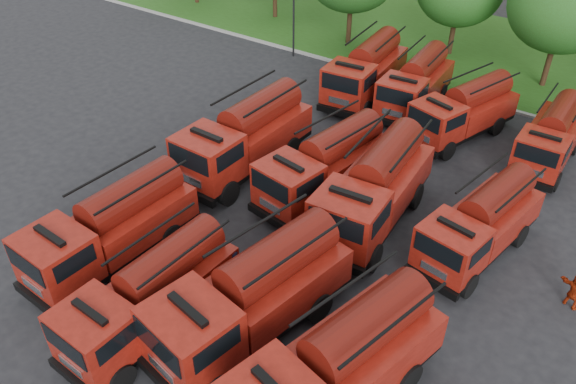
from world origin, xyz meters
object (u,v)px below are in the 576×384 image
fire_truck_4 (246,136)px  fire_truck_7 (481,223)px  fire_truck_11 (551,137)px  fire_truck_1 (151,294)px  fire_truck_2 (253,295)px  firefighter_5 (570,305)px  fire_truck_6 (375,188)px  firefighter_4 (234,289)px  firefighter_1 (145,353)px  fire_truck_3 (339,365)px  fire_truck_8 (366,70)px  fire_truck_10 (464,111)px  fire_truck_9 (416,83)px  fire_truck_5 (325,165)px  fire_truck_0 (112,227)px

fire_truck_4 → fire_truck_7: fire_truck_4 is taller
fire_truck_11 → fire_truck_1: bearing=-114.0°
fire_truck_2 → firefighter_5: (8.87, 7.82, -1.78)m
fire_truck_6 → firefighter_4: 7.40m
fire_truck_6 → firefighter_1: fire_truck_6 is taller
fire_truck_7 → fire_truck_11: size_ratio=1.06×
fire_truck_3 → fire_truck_8: fire_truck_8 is taller
fire_truck_10 → firefighter_4: fire_truck_10 is taller
fire_truck_6 → fire_truck_7: 4.54m
fire_truck_6 → fire_truck_7: bearing=3.4°
fire_truck_3 → fire_truck_11: (1.36, 18.16, -0.25)m
fire_truck_7 → firefighter_4: 10.19m
fire_truck_7 → fire_truck_6: bearing=-162.1°
fire_truck_9 → fire_truck_11: fire_truck_9 is taller
fire_truck_2 → fire_truck_10: size_ratio=1.11×
fire_truck_5 → firefighter_4: fire_truck_5 is taller
fire_truck_1 → fire_truck_6: size_ratio=0.86×
fire_truck_2 → fire_truck_9: size_ratio=1.12×
fire_truck_7 → fire_truck_8: 14.80m
fire_truck_4 → fire_truck_7: bearing=3.2°
fire_truck_0 → firefighter_1: 5.44m
fire_truck_5 → firefighter_5: fire_truck_5 is taller
fire_truck_4 → fire_truck_10: bearing=51.6°
firefighter_1 → fire_truck_6: bearing=105.0°
fire_truck_3 → fire_truck_5: bearing=137.3°
fire_truck_8 → fire_truck_11: 11.36m
fire_truck_0 → fire_truck_7: (11.69, 8.97, -0.15)m
fire_truck_2 → fire_truck_8: fire_truck_2 is taller
fire_truck_9 → fire_truck_11: 8.29m
fire_truck_4 → fire_truck_6: (7.27, -0.13, -0.03)m
firefighter_4 → firefighter_5: (10.78, 6.72, 0.00)m
fire_truck_9 → fire_truck_10: size_ratio=0.99×
fire_truck_2 → fire_truck_8: 19.56m
fire_truck_3 → fire_truck_8: bearing=129.7°
fire_truck_10 → firefighter_1: bearing=-82.1°
firefighter_1 → firefighter_4: 4.16m
fire_truck_8 → fire_truck_10: (6.73, -1.19, -0.17)m
fire_truck_0 → fire_truck_4: bearing=92.0°
fire_truck_11 → firefighter_5: bearing=-70.3°
firefighter_5 → fire_truck_4: bearing=18.8°
fire_truck_9 → fire_truck_0: bearing=-106.0°
fire_truck_3 → fire_truck_6: size_ratio=0.99×
fire_truck_10 → firefighter_5: (8.22, -9.57, -1.58)m
fire_truck_0 → fire_truck_4: 8.42m
fire_truck_11 → firefighter_1: bearing=-111.5°
fire_truck_1 → fire_truck_7: 13.09m
fire_truck_0 → fire_truck_10: size_ratio=1.02×
firefighter_4 → fire_truck_9: bearing=-52.2°
fire_truck_3 → firefighter_4: size_ratio=4.03×
fire_truck_1 → firefighter_4: bearing=71.2°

